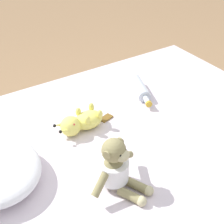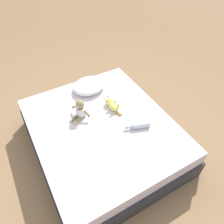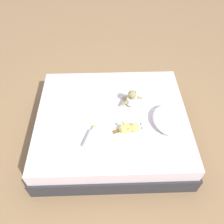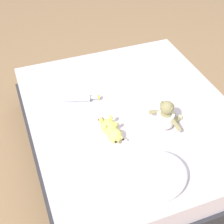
{
  "view_description": "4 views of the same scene",
  "coord_description": "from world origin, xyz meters",
  "px_view_note": "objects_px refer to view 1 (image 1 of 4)",
  "views": [
    {
      "loc": [
        -0.91,
        0.73,
        1.45
      ],
      "look_at": [
        0.15,
        0.06,
        0.55
      ],
      "focal_mm": 51.65,
      "sensor_mm": 36.0,
      "label": 1
    },
    {
      "loc": [
        -0.7,
        -1.48,
        2.29
      ],
      "look_at": [
        0.17,
        0.06,
        0.5
      ],
      "focal_mm": 34.18,
      "sensor_mm": 36.0,
      "label": 2
    },
    {
      "loc": [
        1.71,
        -0.05,
        2.52
      ],
      "look_at": [
        0.0,
        0.0,
        0.49
      ],
      "focal_mm": 36.55,
      "sensor_mm": 36.0,
      "label": 3
    },
    {
      "loc": [
        0.79,
        1.7,
        2.09
      ],
      "look_at": [
        0.17,
        0.02,
        0.5
      ],
      "focal_mm": 52.41,
      "sensor_mm": 36.0,
      "label": 4
    }
  ],
  "objects_px": {
    "glass_bottle": "(140,89)",
    "plush_monkey": "(116,168)",
    "bed": "(138,175)",
    "plush_yellow_creature": "(81,122)"
  },
  "relations": [
    {
      "from": "plush_monkey",
      "to": "plush_yellow_creature",
      "type": "xyz_separation_m",
      "value": [
        0.4,
        -0.05,
        -0.05
      ]
    },
    {
      "from": "bed",
      "to": "plush_yellow_creature",
      "type": "distance_m",
      "value": 0.4
    },
    {
      "from": "bed",
      "to": "glass_bottle",
      "type": "xyz_separation_m",
      "value": [
        0.35,
        -0.26,
        0.26
      ]
    },
    {
      "from": "plush_yellow_creature",
      "to": "glass_bottle",
      "type": "relative_size",
      "value": 1.18
    },
    {
      "from": "plush_monkey",
      "to": "plush_yellow_creature",
      "type": "distance_m",
      "value": 0.4
    },
    {
      "from": "plush_monkey",
      "to": "glass_bottle",
      "type": "relative_size",
      "value": 0.97
    },
    {
      "from": "plush_monkey",
      "to": "plush_yellow_creature",
      "type": "relative_size",
      "value": 0.82
    },
    {
      "from": "bed",
      "to": "plush_monkey",
      "type": "relative_size",
      "value": 6.74
    },
    {
      "from": "bed",
      "to": "plush_yellow_creature",
      "type": "xyz_separation_m",
      "value": [
        0.24,
        0.19,
        0.27
      ]
    },
    {
      "from": "glass_bottle",
      "to": "plush_monkey",
      "type": "bearing_deg",
      "value": 135.61
    }
  ]
}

